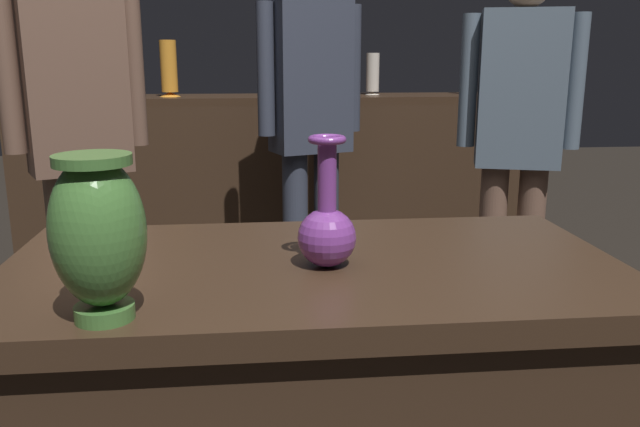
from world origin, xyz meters
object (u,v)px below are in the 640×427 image
Objects in this scene: shelf_vase_far_right at (470,72)px; shelf_vase_far_left at (59,75)px; shelf_vase_center at (274,82)px; shelf_vase_right at (373,74)px; visitor_center_back at (311,116)px; shelf_vase_left at (169,70)px; vase_centerpiece at (327,227)px; visitor_near_right at (518,131)px; vase_tall_behind at (98,232)px; visitor_near_left at (78,127)px.

shelf_vase_far_left is at bearing -177.56° from shelf_vase_far_right.
shelf_vase_far_left is at bearing -177.96° from shelf_vase_center.
shelf_vase_right is 0.13× the size of visitor_center_back.
visitor_center_back is at bearing -42.54° from shelf_vase_left.
shelf_vase_far_left reaches higher than vase_centerpiece.
vase_centerpiece is 0.91× the size of shelf_vase_left.
vase_centerpiece is at bearing 72.10° from visitor_near_right.
vase_tall_behind is 0.16× the size of visitor_center_back.
vase_centerpiece is 1.07× the size of shelf_vase_far_left.
visitor_near_left is (-0.70, -1.10, -0.10)m from shelf_vase_center.
shelf_vase_left is 1.12m from visitor_near_left.
vase_tall_behind is 0.16× the size of visitor_near_left.
visitor_near_right is (0.93, -0.90, -0.16)m from shelf_vase_center.
shelf_vase_far_left is 0.15× the size of visitor_center_back.
shelf_vase_right is at bearing -139.90° from visitor_center_back.
visitor_center_back is (0.48, 1.81, 0.00)m from vase_tall_behind.
shelf_vase_far_left reaches higher than shelf_vase_right.
shelf_vase_right is at bearing -161.78° from visitor_near_left.
shelf_vase_far_left is (-0.70, 2.38, 0.16)m from vase_tall_behind.
shelf_vase_far_right is 0.15× the size of visitor_center_back.
shelf_vase_far_left is 0.15× the size of visitor_near_right.
visitor_center_back is at bearing -144.05° from shelf_vase_far_right.
visitor_near_left reaches higher than shelf_vase_center.
visitor_near_left is at bearing -72.19° from shelf_vase_far_left.
vase_tall_behind is 1.94× the size of shelf_vase_center.
shelf_vase_center is 0.63m from visitor_center_back.
vase_tall_behind is 1.18× the size of shelf_vase_right.
shelf_vase_right is 0.14× the size of visitor_near_right.
shelf_vase_far_right is 0.15× the size of visitor_near_left.
shelf_vase_left reaches higher than vase_centerpiece.
vase_tall_behind is 2.49m from shelf_vase_far_left.
shelf_vase_left is 0.17× the size of visitor_center_back.
visitor_center_back reaches higher than shelf_vase_right.
shelf_vase_left is at bearing -14.55° from visitor_near_right.
shelf_vase_right is at bearing 179.30° from shelf_vase_far_right.
visitor_near_left is at bearing -122.40° from shelf_vase_center.
visitor_center_back is at bearing -174.60° from visitor_near_left.
shelf_vase_right is at bearing 6.36° from shelf_vase_center.
shelf_vase_left is at bearing -62.24° from visitor_center_back.
visitor_near_left reaches higher than shelf_vase_far_left.
visitor_center_back reaches higher than shelf_vase_left.
visitor_near_left is at bearing -99.25° from shelf_vase_left.
shelf_vase_far_right is at bearing 65.67° from vase_centerpiece.
shelf_vase_left is 1.18× the size of shelf_vase_far_left.
shelf_vase_far_left reaches higher than vase_tall_behind.
visitor_near_right is (1.27, 1.52, -0.04)m from vase_tall_behind.
visitor_near_right is (1.45, -0.89, -0.22)m from shelf_vase_left.
visitor_near_right is (1.97, -0.86, -0.20)m from shelf_vase_far_left.
vase_tall_behind is (-0.37, -0.22, 0.06)m from vase_centerpiece.
vase_centerpiece is at bearing -102.42° from shelf_vase_right.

